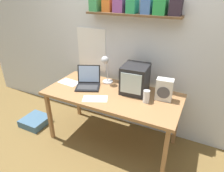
# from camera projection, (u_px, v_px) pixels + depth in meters

# --- Properties ---
(ground_plane) EXTENTS (12.00, 12.00, 0.00)m
(ground_plane) POSITION_uv_depth(u_px,v_px,m) (112.00, 140.00, 2.82)
(ground_plane) COLOR brown
(back_wall) EXTENTS (5.60, 0.24, 2.60)m
(back_wall) POSITION_uv_depth(u_px,v_px,m) (129.00, 39.00, 2.64)
(back_wall) COLOR silver
(back_wall) RESTS_ON ground_plane
(corner_desk) EXTENTS (1.69, 0.78, 0.75)m
(corner_desk) POSITION_uv_depth(u_px,v_px,m) (112.00, 97.00, 2.52)
(corner_desk) COLOR #A77547
(corner_desk) RESTS_ON ground_plane
(crt_monitor) EXTENTS (0.33, 0.37, 0.35)m
(crt_monitor) POSITION_uv_depth(u_px,v_px,m) (135.00, 79.00, 2.46)
(crt_monitor) COLOR #232326
(crt_monitor) RESTS_ON corner_desk
(laptop) EXTENTS (0.40, 0.40, 0.26)m
(laptop) POSITION_uv_depth(u_px,v_px,m) (88.00, 81.00, 2.65)
(laptop) COLOR black
(laptop) RESTS_ON corner_desk
(desk_lamp) EXTENTS (0.15, 0.18, 0.39)m
(desk_lamp) POSITION_uv_depth(u_px,v_px,m) (106.00, 66.00, 2.63)
(desk_lamp) COLOR silver
(desk_lamp) RESTS_ON corner_desk
(juice_glass) EXTENTS (0.08, 0.08, 0.15)m
(juice_glass) POSITION_uv_depth(u_px,v_px,m) (146.00, 97.00, 2.27)
(juice_glass) COLOR white
(juice_glass) RESTS_ON corner_desk
(space_heater) EXTENTS (0.20, 0.13, 0.26)m
(space_heater) POSITION_uv_depth(u_px,v_px,m) (164.00, 90.00, 2.30)
(space_heater) COLOR silver
(space_heater) RESTS_ON corner_desk
(printed_handout) EXTENTS (0.33, 0.26, 0.00)m
(printed_handout) POSITION_uv_depth(u_px,v_px,m) (95.00, 99.00, 2.36)
(printed_handout) COLOR white
(printed_handout) RESTS_ON corner_desk
(loose_paper_near_laptop) EXTENTS (0.31, 0.20, 0.00)m
(loose_paper_near_laptop) POSITION_uv_depth(u_px,v_px,m) (69.00, 82.00, 2.77)
(loose_paper_near_laptop) COLOR white
(loose_paper_near_laptop) RESTS_ON corner_desk
(floor_cushion) EXTENTS (0.37, 0.37, 0.11)m
(floor_cushion) POSITION_uv_depth(u_px,v_px,m) (35.00, 121.00, 3.12)
(floor_cushion) COLOR #466C8B
(floor_cushion) RESTS_ON ground_plane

